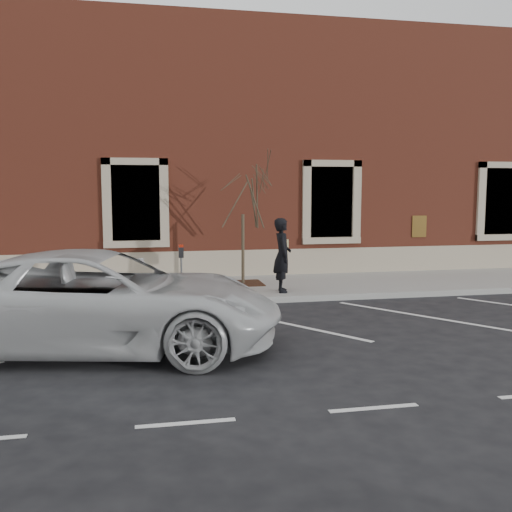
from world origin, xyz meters
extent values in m
plane|color=#28282B|center=(0.00, 0.00, 0.00)|extent=(120.00, 120.00, 0.00)
cube|color=gray|center=(0.00, 1.75, 0.07)|extent=(40.00, 3.50, 0.15)
cube|color=#9E9E99|center=(0.00, -0.05, 0.07)|extent=(40.00, 0.12, 0.15)
cube|color=brown|center=(0.00, 7.75, 4.00)|extent=(40.00, 8.50, 8.00)
cube|color=#9E9079|center=(0.00, 3.53, 0.55)|extent=(40.00, 0.06, 0.80)
cube|color=black|center=(-3.00, 3.65, 2.40)|extent=(1.40, 0.30, 2.20)
cube|color=#9E9079|center=(-3.00, 3.48, 1.20)|extent=(1.90, 0.20, 0.20)
cube|color=black|center=(3.00, 3.65, 2.40)|extent=(1.40, 0.30, 2.20)
cube|color=#9E9079|center=(3.00, 3.48, 1.20)|extent=(1.90, 0.20, 0.20)
cube|color=black|center=(9.00, 3.65, 2.40)|extent=(1.40, 0.30, 2.20)
cube|color=#9E9079|center=(9.00, 3.48, 1.20)|extent=(1.90, 0.20, 0.20)
imported|color=black|center=(0.69, 0.58, 1.11)|extent=(0.54, 0.75, 1.92)
cylinder|color=#595B60|center=(-1.93, 0.24, 0.65)|extent=(0.04, 0.04, 0.99)
cube|color=black|center=(-1.93, 0.24, 1.27)|extent=(0.12, 0.09, 0.26)
cube|color=#AB1E0B|center=(-1.93, 0.24, 1.43)|extent=(0.11, 0.09, 0.06)
cube|color=white|center=(-1.93, 0.20, 0.60)|extent=(0.05, 0.00, 0.07)
cube|color=#3A1F12|center=(-0.08, 2.04, 0.16)|extent=(1.08, 1.08, 0.03)
cylinder|color=#493F2C|center=(-0.08, 2.04, 1.13)|extent=(0.09, 0.09, 1.96)
imported|color=silver|center=(-3.59, -3.50, 0.87)|extent=(6.74, 4.11, 1.75)
camera|label=1|loc=(-2.88, -13.58, 2.79)|focal=40.00mm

